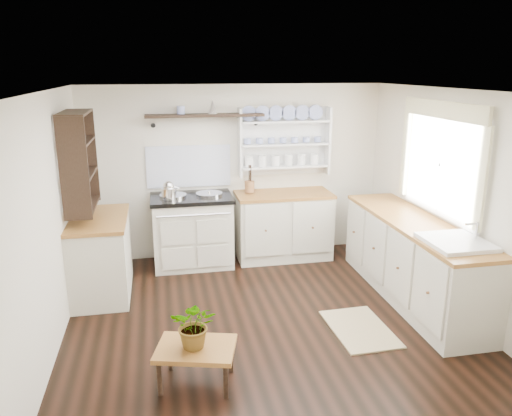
% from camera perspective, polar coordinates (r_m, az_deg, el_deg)
% --- Properties ---
extents(floor, '(4.00, 3.80, 0.01)m').
position_cam_1_polar(floor, '(5.35, 0.99, -12.11)').
color(floor, black).
rests_on(floor, ground).
extents(wall_back, '(4.00, 0.02, 2.30)m').
position_cam_1_polar(wall_back, '(6.74, -2.39, 4.16)').
color(wall_back, beige).
rests_on(wall_back, ground).
extents(wall_right, '(0.02, 3.80, 2.30)m').
position_cam_1_polar(wall_right, '(5.68, 21.18, 0.90)').
color(wall_right, beige).
rests_on(wall_right, ground).
extents(wall_left, '(0.02, 3.80, 2.30)m').
position_cam_1_polar(wall_left, '(4.92, -22.38, -1.42)').
color(wall_left, beige).
rests_on(wall_left, ground).
extents(ceiling, '(4.00, 3.80, 0.01)m').
position_cam_1_polar(ceiling, '(4.74, 1.12, 13.31)').
color(ceiling, white).
rests_on(ceiling, wall_back).
extents(window, '(0.08, 1.55, 1.22)m').
position_cam_1_polar(window, '(5.69, 20.36, 5.30)').
color(window, white).
rests_on(window, wall_right).
extents(aga_cooker, '(1.04, 0.72, 0.96)m').
position_cam_1_polar(aga_cooker, '(6.53, -7.26, -2.50)').
color(aga_cooker, beige).
rests_on(aga_cooker, floor).
extents(back_cabinets, '(1.27, 0.63, 0.90)m').
position_cam_1_polar(back_cabinets, '(6.74, 3.12, -1.89)').
color(back_cabinets, beige).
rests_on(back_cabinets, floor).
extents(right_cabinets, '(0.62, 2.43, 0.90)m').
position_cam_1_polar(right_cabinets, '(5.82, 17.47, -5.56)').
color(right_cabinets, beige).
rests_on(right_cabinets, floor).
extents(belfast_sink, '(0.55, 0.60, 0.45)m').
position_cam_1_polar(belfast_sink, '(5.10, 21.76, -4.90)').
color(belfast_sink, white).
rests_on(belfast_sink, right_cabinets).
extents(left_cabinets, '(0.62, 1.13, 0.90)m').
position_cam_1_polar(left_cabinets, '(5.93, -17.27, -5.13)').
color(left_cabinets, beige).
rests_on(left_cabinets, floor).
extents(plate_rack, '(1.20, 0.22, 0.90)m').
position_cam_1_polar(plate_rack, '(6.76, 3.12, 7.68)').
color(plate_rack, white).
rests_on(plate_rack, wall_back).
extents(high_shelf, '(1.50, 0.29, 0.16)m').
position_cam_1_polar(high_shelf, '(6.46, -5.86, 10.40)').
color(high_shelf, black).
rests_on(high_shelf, wall_back).
extents(left_shelving, '(0.28, 0.80, 1.05)m').
position_cam_1_polar(left_shelving, '(5.67, -19.57, 5.17)').
color(left_shelving, black).
rests_on(left_shelving, wall_left).
extents(kettle, '(0.18, 0.18, 0.22)m').
position_cam_1_polar(kettle, '(6.25, -9.92, 1.99)').
color(kettle, silver).
rests_on(kettle, aga_cooker).
extents(utensil_crock, '(0.13, 0.13, 0.15)m').
position_cam_1_polar(utensil_crock, '(6.59, -0.74, 2.44)').
color(utensil_crock, brown).
rests_on(utensil_crock, back_cabinets).
extents(center_table, '(0.72, 0.59, 0.34)m').
position_cam_1_polar(center_table, '(4.21, -6.88, -15.97)').
color(center_table, brown).
rests_on(center_table, floor).
extents(potted_plant, '(0.42, 0.39, 0.40)m').
position_cam_1_polar(potted_plant, '(4.09, -6.99, -13.06)').
color(potted_plant, '#3F7233').
rests_on(potted_plant, center_table).
extents(floor_rug, '(0.57, 0.87, 0.02)m').
position_cam_1_polar(floor_rug, '(5.18, 11.77, -13.36)').
color(floor_rug, '#7E6149').
rests_on(floor_rug, floor).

